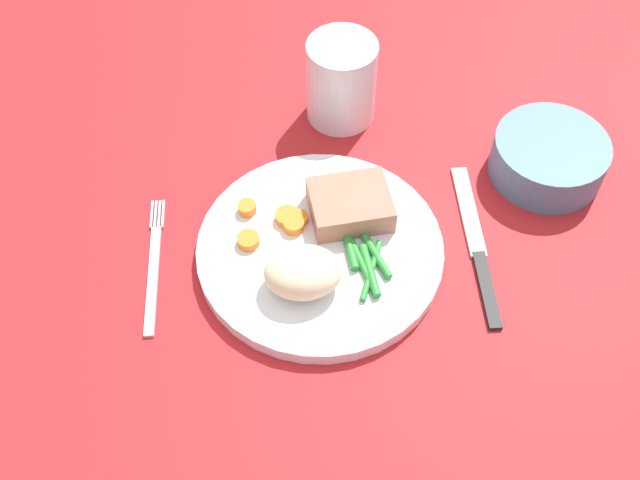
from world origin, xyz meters
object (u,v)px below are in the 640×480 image
meat_portion (350,205)px  fork (154,265)px  water_glass (341,86)px  dinner_plate (320,250)px  salad_bowl (549,156)px  knife (477,247)px

meat_portion → fork: meat_portion is taller
water_glass → meat_portion: bearing=-91.5°
dinner_plate → salad_bowl: salad_bowl is taller
meat_portion → salad_bowl: bearing=14.3°
fork → salad_bowl: (42.62, 9.89, 2.41)cm
dinner_plate → water_glass: bearing=79.4°
meat_portion → salad_bowl: salad_bowl is taller
fork → water_glass: size_ratio=1.65×
fork → water_glass: 29.54cm
knife → salad_bowl: 13.92cm
meat_portion → water_glass: (0.44, 16.41, 1.27)cm
salad_bowl → meat_portion: bearing=-165.7°
dinner_plate → salad_bowl: 27.49cm
fork → meat_portion: bearing=12.5°
meat_portion → water_glass: bearing=88.5°
dinner_plate → fork: dinner_plate is taller
knife → water_glass: size_ratio=2.04×
dinner_plate → meat_portion: meat_portion is taller
meat_portion → fork: (-20.32, -4.21, -2.84)cm
fork → knife: knife is taller
meat_portion → knife: size_ratio=0.40×
dinner_plate → salad_bowl: size_ratio=2.02×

